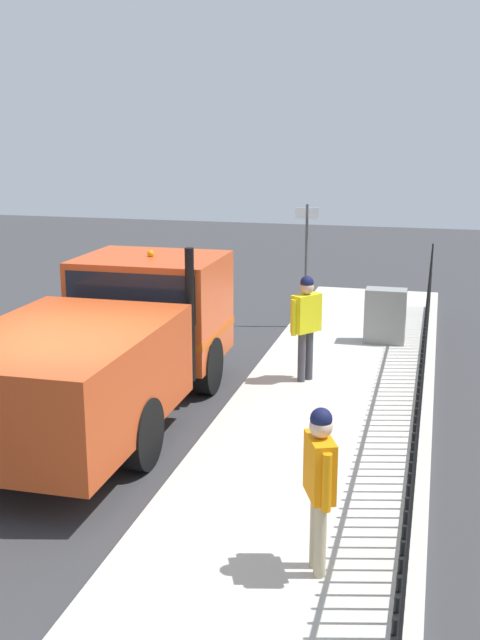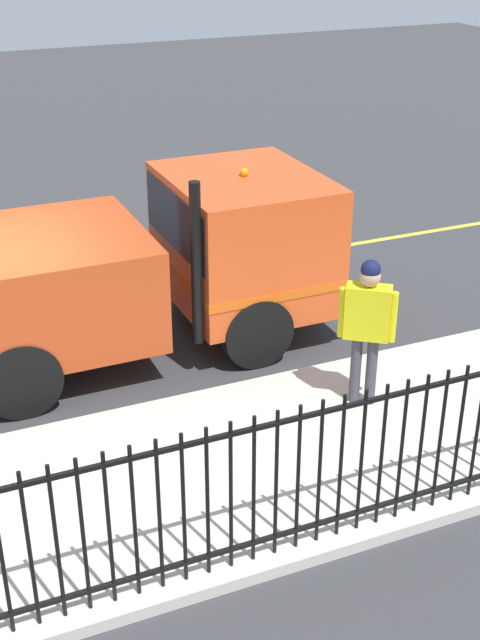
{
  "view_description": "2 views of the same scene",
  "coord_description": "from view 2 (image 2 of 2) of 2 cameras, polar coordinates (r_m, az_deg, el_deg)",
  "views": [
    {
      "loc": [
        4.46,
        -8.58,
        4.38
      ],
      "look_at": [
        1.4,
        3.29,
        1.28
      ],
      "focal_mm": 43.44,
      "sensor_mm": 36.0,
      "label": 1
    },
    {
      "loc": [
        9.82,
        -0.85,
        5.56
      ],
      "look_at": [
        1.97,
        2.51,
        1.29
      ],
      "focal_mm": 47.9,
      "sensor_mm": 36.0,
      "label": 2
    }
  ],
  "objects": [
    {
      "name": "work_truck",
      "position": [
        11.24,
        -7.3,
        3.81
      ],
      "size": [
        2.44,
        6.35,
        2.58
      ],
      "rotation": [
        0.0,
        0.0,
        0.01
      ],
      "color": "#D84C1E",
      "rests_on": "ground"
    },
    {
      "name": "traffic_cone",
      "position": [
        14.12,
        -0.74,
        4.91
      ],
      "size": [
        0.49,
        0.49,
        0.71
      ],
      "primitive_type": "cone",
      "color": "orange",
      "rests_on": "ground"
    },
    {
      "name": "iron_fence",
      "position": [
        7.23,
        -11.29,
        -14.18
      ],
      "size": [
        0.04,
        20.16,
        1.54
      ],
      "color": "black",
      "rests_on": "sidewalk_slab"
    },
    {
      "name": "sidewalk_slab",
      "position": [
        8.82,
        -12.87,
        -12.81
      ],
      "size": [
        3.15,
        23.68,
        0.13
      ],
      "primitive_type": "cube",
      "color": "beige",
      "rests_on": "ground"
    },
    {
      "name": "worker_standing",
      "position": [
        9.82,
        8.5,
        0.16
      ],
      "size": [
        0.49,
        0.56,
        1.82
      ],
      "rotation": [
        0.0,
        0.0,
        -2.19
      ],
      "color": "yellow",
      "rests_on": "sidewalk_slab"
    }
  ]
}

